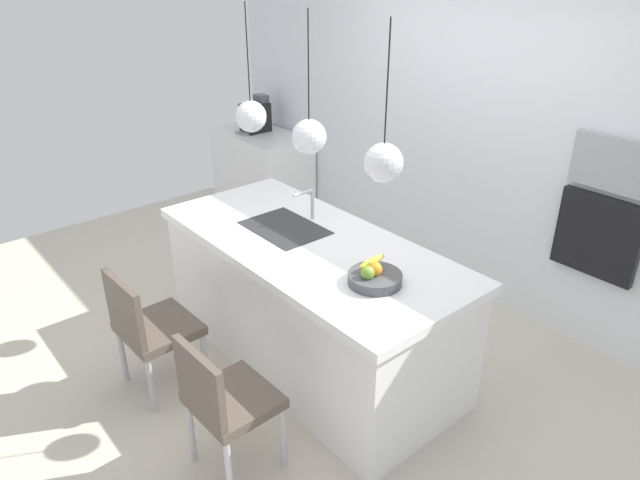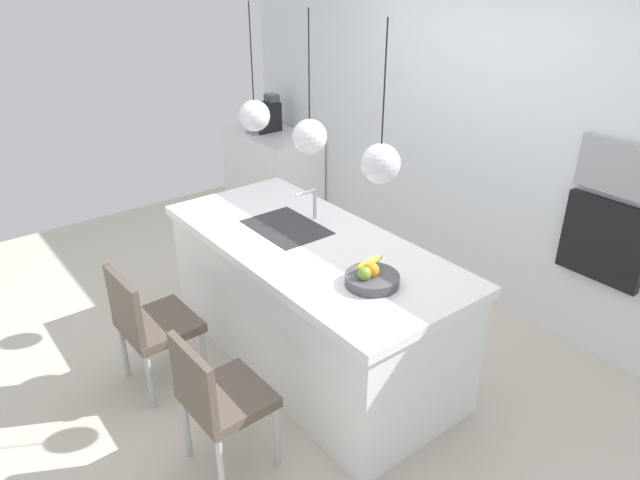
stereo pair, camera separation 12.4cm
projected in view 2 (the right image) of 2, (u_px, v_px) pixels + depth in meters
name	position (u px, v px, depth m)	size (l,w,h in m)	color
floor	(311.00, 355.00, 4.10)	(6.60, 6.60, 0.00)	beige
back_wall	(482.00, 136.00, 4.42)	(6.00, 0.10, 2.60)	white
kitchen_island	(311.00, 301.00, 3.90)	(2.20, 0.99, 0.90)	white
sink_basin	(286.00, 228.00, 3.89)	(0.56, 0.40, 0.02)	#2D2D30
faucet	(312.00, 200.00, 3.94)	(0.02, 0.17, 0.22)	silver
fruit_bowl	(371.00, 277.00, 3.20)	(0.30, 0.30, 0.14)	#4C4C51
side_counter	(272.00, 171.00, 6.31)	(1.10, 0.60, 0.84)	white
coffee_machine	(266.00, 116.00, 6.11)	(0.20, 0.35, 0.38)	black
microwave	(622.00, 168.00, 3.57)	(0.54, 0.08, 0.34)	#9E9EA3
oven	(604.00, 241.00, 3.80)	(0.56, 0.08, 0.56)	black
chair_near	(149.00, 321.00, 3.63)	(0.47, 0.45, 0.85)	brown
chair_middle	(218.00, 396.00, 3.01)	(0.44, 0.42, 0.85)	brown
pendant_light_left	(254.00, 116.00, 3.82)	(0.21, 0.21, 0.81)	silver
pendant_light_center	(310.00, 136.00, 3.39)	(0.21, 0.21, 0.81)	silver
pendant_light_right	(381.00, 163.00, 2.96)	(0.21, 0.21, 0.81)	silver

